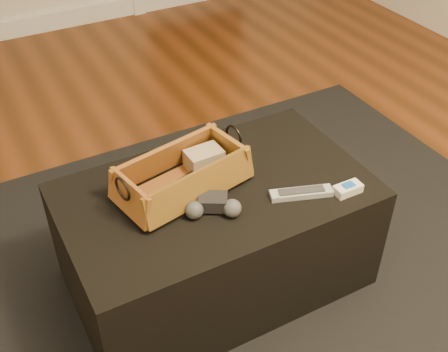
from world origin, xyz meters
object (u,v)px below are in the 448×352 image
wicker_basket (182,176)px  cream_gadget (348,189)px  game_controller (213,206)px  silver_remote (301,193)px  tv_remote (180,187)px  ottoman (216,236)px

wicker_basket → cream_gadget: size_ratio=5.13×
game_controller → silver_remote: 0.29m
tv_remote → silver_remote: tv_remote is taller
tv_remote → silver_remote: size_ratio=1.11×
ottoman → game_controller: bearing=-121.5°
silver_remote → ottoman: bearing=144.8°
ottoman → cream_gadget: bearing=-30.8°
ottoman → wicker_basket: 0.28m
game_controller → silver_remote: bearing=-11.6°
tv_remote → ottoman: bearing=-33.7°
wicker_basket → silver_remote: (0.32, -0.21, -0.04)m
ottoman → wicker_basket: wicker_basket is taller
tv_remote → wicker_basket: wicker_basket is taller
wicker_basket → cream_gadget: wicker_basket is taller
tv_remote → cream_gadget: (0.47, -0.25, -0.01)m
game_controller → tv_remote: bearing=110.4°
wicker_basket → game_controller: bearing=-78.5°
game_controller → silver_remote: game_controller is taller
tv_remote → game_controller: game_controller is taller
tv_remote → cream_gadget: size_ratio=2.50×
game_controller → silver_remote: (0.29, -0.06, -0.02)m
wicker_basket → cream_gadget: 0.53m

